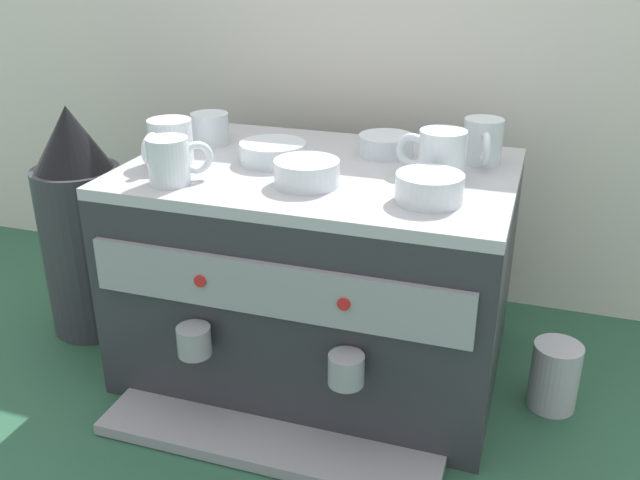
# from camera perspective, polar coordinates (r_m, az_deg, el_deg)

# --- Properties ---
(ground_plane) EXTENTS (4.00, 4.00, 0.00)m
(ground_plane) POSITION_cam_1_polar(r_m,az_deg,el_deg) (1.42, 0.00, -9.61)
(ground_plane) COLOR #28563D
(tiled_backsplash_wall) EXTENTS (2.80, 0.03, 0.91)m
(tiled_backsplash_wall) POSITION_cam_1_polar(r_m,az_deg,el_deg) (1.58, 4.38, 11.85)
(tiled_backsplash_wall) COLOR silver
(tiled_backsplash_wall) RESTS_ON ground_plane
(espresso_machine) EXTENTS (0.68, 0.58, 0.40)m
(espresso_machine) POSITION_cam_1_polar(r_m,az_deg,el_deg) (1.32, -0.07, -2.49)
(espresso_machine) COLOR #2D2D33
(espresso_machine) RESTS_ON ground_plane
(ceramic_cup_0) EXTENTS (0.07, 0.11, 0.08)m
(ceramic_cup_0) POSITION_cam_1_polar(r_m,az_deg,el_deg) (1.28, 13.13, 7.81)
(ceramic_cup_0) COLOR silver
(ceramic_cup_0) RESTS_ON espresso_machine
(ceramic_cup_1) EXTENTS (0.07, 0.11, 0.06)m
(ceramic_cup_1) POSITION_cam_1_polar(r_m,az_deg,el_deg) (1.40, -8.87, 9.00)
(ceramic_cup_1) COLOR silver
(ceramic_cup_1) RESTS_ON espresso_machine
(ceramic_cup_2) EXTENTS (0.12, 0.08, 0.08)m
(ceramic_cup_2) POSITION_cam_1_polar(r_m,az_deg,el_deg) (1.18, 9.67, 6.82)
(ceramic_cup_2) COLOR silver
(ceramic_cup_2) RESTS_ON espresso_machine
(ceramic_cup_3) EXTENTS (0.09, 0.09, 0.08)m
(ceramic_cup_3) POSITION_cam_1_polar(r_m,az_deg,el_deg) (1.17, -12.02, 6.35)
(ceramic_cup_3) COLOR silver
(ceramic_cup_3) RESTS_ON espresso_machine
(ceramic_cup_4) EXTENTS (0.08, 0.12, 0.08)m
(ceramic_cup_4) POSITION_cam_1_polar(r_m,az_deg,el_deg) (1.28, -12.19, 7.80)
(ceramic_cup_4) COLOR silver
(ceramic_cup_4) RESTS_ON espresso_machine
(ceramic_bowl_0) EXTENTS (0.12, 0.12, 0.04)m
(ceramic_bowl_0) POSITION_cam_1_polar(r_m,az_deg,el_deg) (1.26, -3.93, 7.05)
(ceramic_bowl_0) COLOR silver
(ceramic_bowl_0) RESTS_ON espresso_machine
(ceramic_bowl_1) EXTENTS (0.11, 0.11, 0.04)m
(ceramic_bowl_1) POSITION_cam_1_polar(r_m,az_deg,el_deg) (1.15, -1.09, 5.46)
(ceramic_bowl_1) COLOR silver
(ceramic_bowl_1) RESTS_ON espresso_machine
(ceramic_bowl_2) EXTENTS (0.11, 0.11, 0.04)m
(ceramic_bowl_2) POSITION_cam_1_polar(r_m,az_deg,el_deg) (1.09, 8.90, 4.16)
(ceramic_bowl_2) COLOR silver
(ceramic_bowl_2) RESTS_ON espresso_machine
(ceramic_bowl_3) EXTENTS (0.10, 0.10, 0.04)m
(ceramic_bowl_3) POSITION_cam_1_polar(r_m,az_deg,el_deg) (1.32, 5.41, 7.70)
(ceramic_bowl_3) COLOR silver
(ceramic_bowl_3) RESTS_ON espresso_machine
(coffee_grinder) EXTENTS (0.17, 0.17, 0.48)m
(coffee_grinder) POSITION_cam_1_polar(r_m,az_deg,el_deg) (1.51, -18.74, 0.95)
(coffee_grinder) COLOR #333338
(coffee_grinder) RESTS_ON ground_plane
(milk_pitcher) EXTENTS (0.09, 0.09, 0.12)m
(milk_pitcher) POSITION_cam_1_polar(r_m,az_deg,el_deg) (1.33, 18.57, -10.45)
(milk_pitcher) COLOR #B7B7BC
(milk_pitcher) RESTS_ON ground_plane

